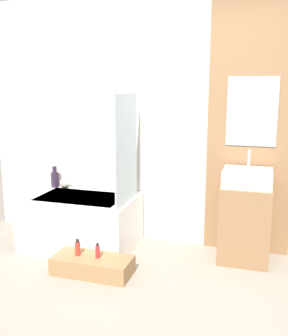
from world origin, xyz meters
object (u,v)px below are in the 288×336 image
Objects in this scene: wooden_step_bench at (93,265)px; sink at (247,178)px; vase_tall_dark at (55,179)px; bottle_soap_secondary at (98,251)px; bathtub at (82,221)px; bottle_soap_primary at (78,248)px; vase_round_light at (65,183)px.

sink is at bearing 28.93° from wooden_step_bench.
vase_tall_dark is 1.73× the size of bottle_soap_secondary.
bathtub is at bearing 127.30° from bottle_soap_secondary.
bottle_soap_primary is (0.70, -0.86, -0.40)m from vase_tall_dark.
wooden_step_bench is 1.33m from vase_tall_dark.
bathtub is 0.66m from vase_tall_dark.
vase_round_light reaches higher than wooden_step_bench.
vase_round_light reaches higher than bottle_soap_secondary.
bottle_soap_primary reaches higher than bottle_soap_secondary.
vase_tall_dark reaches higher than bottle_soap_secondary.
bathtub is 0.71m from wooden_step_bench.
wooden_step_bench is at bearing -56.31° from bathtub.
sink reaches higher than vase_tall_dark.
wooden_step_bench is 5.22× the size of bottle_soap_secondary.
vase_tall_dark is 0.14m from vase_round_light.
bathtub is at bearing -31.91° from vase_tall_dark.
wooden_step_bench is 4.74× the size of bottle_soap_primary.
sink is at bearing -3.94° from vase_tall_dark.
wooden_step_bench is 5.93× the size of vase_round_light.
bottle_soap_secondary is at bearing 0.00° from bottle_soap_primary.
bathtub is 2.51× the size of sink.
bottle_soap_primary is (0.56, -0.84, -0.37)m from vase_round_light.
bottle_soap_secondary is (0.76, -0.84, -0.37)m from vase_round_light.
vase_tall_dark is 1.31m from bottle_soap_secondary.
wooden_step_bench is at bearing 0.00° from bottle_soap_primary.
wooden_step_bench is at bearing -45.40° from vase_tall_dark.
vase_tall_dark is at bearing 176.06° from sink.
bottle_soap_secondary is at bearing 0.00° from wooden_step_bench.
bathtub is 7.44× the size of bottle_soap_primary.
bathtub is 4.74× the size of vase_tall_dark.
bottle_soap_primary is 1.10× the size of bottle_soap_secondary.
wooden_step_bench is 1.21m from vase_round_light.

